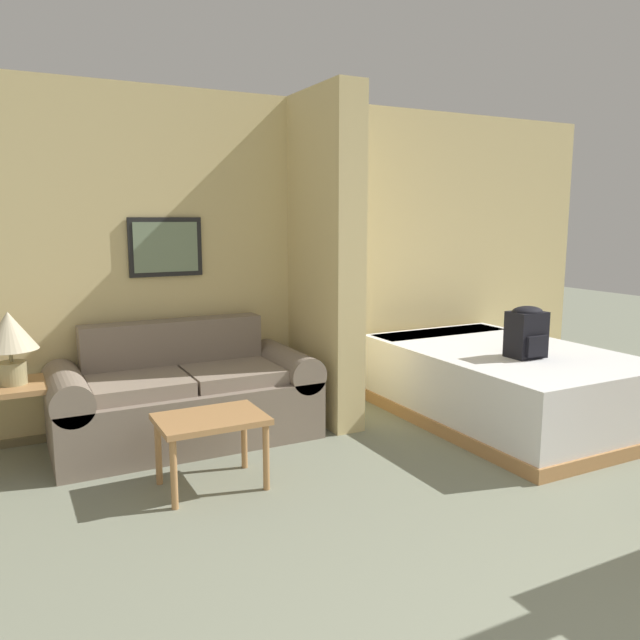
% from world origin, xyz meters
% --- Properties ---
extents(wall_back, '(7.16, 0.16, 2.60)m').
position_xyz_m(wall_back, '(-0.00, 4.30, 1.29)').
color(wall_back, '#DBC484').
rests_on(wall_back, ground_plane).
extents(wall_partition_pillar, '(0.24, 0.88, 2.60)m').
position_xyz_m(wall_partition_pillar, '(0.37, 3.80, 1.30)').
color(wall_partition_pillar, '#DBC484').
rests_on(wall_partition_pillar, ground_plane).
extents(couch, '(1.89, 0.84, 0.86)m').
position_xyz_m(couch, '(-0.78, 3.81, 0.32)').
color(couch, gray).
rests_on(couch, ground_plane).
extents(coffee_table, '(0.64, 0.46, 0.45)m').
position_xyz_m(coffee_table, '(-0.86, 2.92, 0.39)').
color(coffee_table, '#B27F4C').
rests_on(coffee_table, ground_plane).
extents(side_table, '(0.48, 0.48, 0.55)m').
position_xyz_m(side_table, '(-1.90, 3.86, 0.47)').
color(side_table, '#B27F4C').
rests_on(side_table, ground_plane).
extents(table_lamp, '(0.35, 0.35, 0.48)m').
position_xyz_m(table_lamp, '(-1.90, 3.86, 0.87)').
color(table_lamp, tan).
rests_on(table_lamp, side_table).
extents(bed, '(1.45, 2.17, 0.58)m').
position_xyz_m(bed, '(1.65, 3.12, 0.30)').
color(bed, '#B27F4C').
rests_on(bed, ground_plane).
extents(backpack, '(0.27, 0.23, 0.39)m').
position_xyz_m(backpack, '(1.57, 2.81, 0.78)').
color(backpack, black).
rests_on(backpack, bed).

